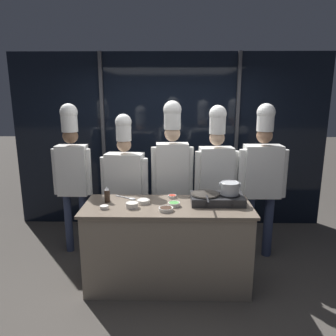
{
  "coord_description": "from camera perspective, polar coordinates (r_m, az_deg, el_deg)",
  "views": [
    {
      "loc": [
        0.06,
        -3.33,
        2.14
      ],
      "look_at": [
        0.0,
        0.25,
        1.29
      ],
      "focal_mm": 35.0,
      "sensor_mm": 36.0,
      "label": 1
    }
  ],
  "objects": [
    {
      "name": "prep_bowl_soy_glaze",
      "position": [
        3.37,
        -0.36,
        -7.13
      ],
      "size": [
        0.15,
        0.15,
        0.04
      ],
      "color": "silver",
      "rests_on": "demo_counter"
    },
    {
      "name": "stock_pot",
      "position": [
        3.61,
        10.68,
        -3.43
      ],
      "size": [
        0.23,
        0.2,
        0.13
      ],
      "color": "#B7BABF",
      "rests_on": "portable_stove"
    },
    {
      "name": "portable_stove",
      "position": [
        3.63,
        8.54,
        -5.31
      ],
      "size": [
        0.57,
        0.36,
        0.1
      ],
      "color": "#28282B",
      "rests_on": "demo_counter"
    },
    {
      "name": "chef_sous",
      "position": [
        4.22,
        -7.49,
        -1.81
      ],
      "size": [
        0.61,
        0.31,
        1.86
      ],
      "rotation": [
        0.0,
        0.0,
        3.0
      ],
      "color": "#2D3856",
      "rests_on": "ground_plane"
    },
    {
      "name": "demo_counter",
      "position": [
        3.73,
        -0.07,
        -13.23
      ],
      "size": [
        1.81,
        0.71,
        0.94
      ],
      "color": "gray",
      "rests_on": "ground_plane"
    },
    {
      "name": "serving_spoon_slotted",
      "position": [
        3.76,
        -6.69,
        -5.25
      ],
      "size": [
        0.26,
        0.17,
        0.02
      ],
      "color": "#B2B5BA",
      "rests_on": "demo_counter"
    },
    {
      "name": "chef_line",
      "position": [
        4.15,
        0.74,
        0.31
      ],
      "size": [
        0.53,
        0.23,
        2.02
      ],
      "rotation": [
        0.0,
        0.0,
        3.19
      ],
      "color": "#4C4C51",
      "rests_on": "ground_plane"
    },
    {
      "name": "window_wall_back",
      "position": [
        5.16,
        0.29,
        4.59
      ],
      "size": [
        4.86,
        0.09,
        2.7
      ],
      "color": "black",
      "rests_on": "ground_plane"
    },
    {
      "name": "prep_bowl_scallions",
      "position": [
        3.5,
        1.06,
        -6.28
      ],
      "size": [
        0.13,
        0.13,
        0.04
      ],
      "color": "silver",
      "rests_on": "demo_counter"
    },
    {
      "name": "frying_pan",
      "position": [
        3.59,
        6.5,
        -4.25
      ],
      "size": [
        0.31,
        0.54,
        0.04
      ],
      "color": "#38332D",
      "rests_on": "portable_stove"
    },
    {
      "name": "prep_bowl_onion",
      "position": [
        3.6,
        -4.31,
        -5.76
      ],
      "size": [
        0.15,
        0.15,
        0.04
      ],
      "color": "silver",
      "rests_on": "demo_counter"
    },
    {
      "name": "chef_head",
      "position": [
        4.39,
        -16.32,
        0.28
      ],
      "size": [
        0.5,
        0.22,
        1.98
      ],
      "rotation": [
        0.0,
        0.0,
        3.13
      ],
      "color": "#2D3856",
      "rests_on": "ground_plane"
    },
    {
      "name": "prep_bowl_rice",
      "position": [
        3.49,
        -11.05,
        -6.67
      ],
      "size": [
        0.09,
        0.09,
        0.03
      ],
      "color": "silver",
      "rests_on": "demo_counter"
    },
    {
      "name": "ground_plane",
      "position": [
        3.96,
        -0.07,
        -19.32
      ],
      "size": [
        24.0,
        24.0,
        0.0
      ],
      "primitive_type": "plane",
      "color": "#47423D"
    },
    {
      "name": "chef_pastry",
      "position": [
        4.2,
        8.34,
        -0.47
      ],
      "size": [
        0.55,
        0.26,
        1.97
      ],
      "rotation": [
        0.0,
        0.0,
        3.23
      ],
      "color": "#4C4C51",
      "rests_on": "ground_plane"
    },
    {
      "name": "prep_bowl_chili_flakes",
      "position": [
        3.76,
        0.75,
        -4.94
      ],
      "size": [
        0.1,
        0.1,
        0.03
      ],
      "color": "silver",
      "rests_on": "demo_counter"
    },
    {
      "name": "chef_apprentice",
      "position": [
        4.27,
        16.07,
        -0.62
      ],
      "size": [
        0.61,
        0.24,
        1.99
      ],
      "rotation": [
        0.0,
        0.0,
        3.15
      ],
      "color": "#2D3856",
      "rests_on": "ground_plane"
    },
    {
      "name": "prep_bowl_garlic",
      "position": [
        3.47,
        -6.27,
        -6.38
      ],
      "size": [
        0.13,
        0.13,
        0.06
      ],
      "color": "silver",
      "rests_on": "demo_counter"
    },
    {
      "name": "squeeze_bottle_soy",
      "position": [
        3.67,
        -10.56,
        -4.61
      ],
      "size": [
        0.06,
        0.06,
        0.17
      ],
      "color": "#332319",
      "rests_on": "demo_counter"
    }
  ]
}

